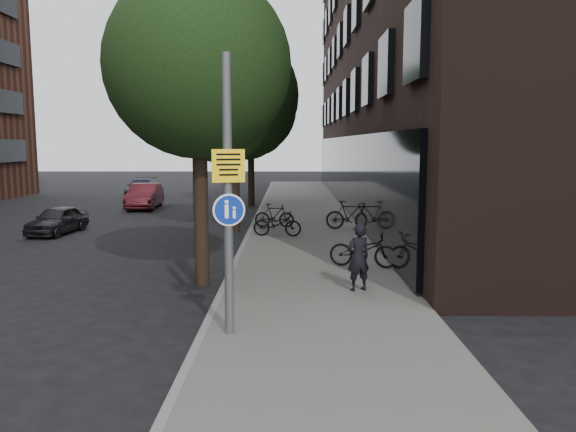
{
  "coord_description": "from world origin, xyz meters",
  "views": [
    {
      "loc": [
        -0.42,
        -9.03,
        3.49
      ],
      "look_at": [
        -0.47,
        2.36,
        2.0
      ],
      "focal_mm": 35.0,
      "sensor_mm": 36.0,
      "label": 1
    }
  ],
  "objects_px": {
    "signpost": "(228,196)",
    "parked_bike_facade_near": "(363,249)",
    "pedestrian": "(358,257)",
    "parked_car_near": "(57,220)"
  },
  "relations": [
    {
      "from": "signpost",
      "to": "parked_car_near",
      "type": "distance_m",
      "value": 14.28
    },
    {
      "from": "signpost",
      "to": "parked_car_near",
      "type": "bearing_deg",
      "value": 109.45
    },
    {
      "from": "pedestrian",
      "to": "parked_car_near",
      "type": "bearing_deg",
      "value": -60.77
    },
    {
      "from": "signpost",
      "to": "parked_bike_facade_near",
      "type": "distance_m",
      "value": 6.49
    },
    {
      "from": "parked_car_near",
      "to": "signpost",
      "type": "bearing_deg",
      "value": -48.81
    },
    {
      "from": "signpost",
      "to": "parked_car_near",
      "type": "relative_size",
      "value": 1.55
    },
    {
      "from": "parked_car_near",
      "to": "pedestrian",
      "type": "bearing_deg",
      "value": -32.68
    },
    {
      "from": "pedestrian",
      "to": "parked_car_near",
      "type": "height_order",
      "value": "pedestrian"
    },
    {
      "from": "pedestrian",
      "to": "signpost",
      "type": "bearing_deg",
      "value": 26.97
    },
    {
      "from": "pedestrian",
      "to": "parked_bike_facade_near",
      "type": "relative_size",
      "value": 0.83
    }
  ]
}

